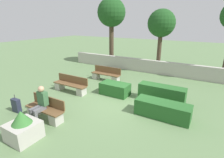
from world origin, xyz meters
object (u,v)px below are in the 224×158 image
(tree_leftmost, at_px, (111,14))
(tree_center_left, at_px, (161,24))
(bench_front, at_px, (45,111))
(bench_right_side, at_px, (106,75))
(planter_corner_left, at_px, (23,128))
(bench_left_side, at_px, (70,86))
(person_seated_man, at_px, (40,102))
(suitcase, at_px, (16,105))

(tree_leftmost, distance_m, tree_center_left, 4.61)
(bench_front, relative_size, bench_right_side, 0.87)
(planter_corner_left, bearing_deg, bench_left_side, 112.54)
(tree_center_left, bearing_deg, planter_corner_left, -97.16)
(bench_front, relative_size, tree_leftmost, 0.31)
(bench_right_side, relative_size, tree_center_left, 0.44)
(planter_corner_left, bearing_deg, person_seated_man, 114.51)
(tree_center_left, bearing_deg, person_seated_man, -101.02)
(planter_corner_left, distance_m, tree_leftmost, 11.85)
(suitcase, distance_m, tree_center_left, 10.14)
(person_seated_man, distance_m, tree_center_left, 9.52)
(person_seated_man, bearing_deg, suitcase, -174.96)
(bench_left_side, height_order, suitcase, bench_left_side)
(tree_leftmost, bearing_deg, tree_center_left, -9.01)
(bench_left_side, xyz_separation_m, bench_right_side, (0.58, 2.59, -0.00))
(bench_front, xyz_separation_m, person_seated_man, (-0.04, -0.13, 0.42))
(bench_front, xyz_separation_m, bench_right_side, (-0.52, 5.12, 0.01))
(suitcase, height_order, tree_leftmost, tree_leftmost)
(bench_front, bearing_deg, tree_leftmost, 106.18)
(bench_front, distance_m, tree_leftmost, 10.68)
(bench_front, relative_size, suitcase, 2.21)
(tree_center_left, bearing_deg, tree_leftmost, 170.99)
(bench_right_side, xyz_separation_m, tree_center_left, (2.23, 3.72, 3.08))
(planter_corner_left, bearing_deg, tree_leftmost, 106.67)
(person_seated_man, height_order, suitcase, person_seated_man)
(suitcase, relative_size, tree_center_left, 0.17)
(planter_corner_left, bearing_deg, suitcase, 154.00)
(bench_left_side, distance_m, person_seated_man, 2.89)
(bench_left_side, height_order, tree_center_left, tree_center_left)
(bench_left_side, bearing_deg, person_seated_man, -75.42)
(planter_corner_left, bearing_deg, bench_right_side, 98.73)
(planter_corner_left, distance_m, suitcase, 2.15)
(bench_front, height_order, tree_center_left, tree_center_left)
(person_seated_man, xyz_separation_m, suitcase, (-1.44, -0.13, -0.46))
(bench_front, bearing_deg, planter_corner_left, -69.56)
(planter_corner_left, height_order, suitcase, planter_corner_left)
(bench_front, bearing_deg, tree_center_left, 79.05)
(bench_left_side, distance_m, suitcase, 2.81)
(bench_left_side, bearing_deg, suitcase, -104.89)
(person_seated_man, height_order, planter_corner_left, person_seated_man)
(person_seated_man, xyz_separation_m, planter_corner_left, (0.49, -1.07, -0.33))
(bench_right_side, bearing_deg, tree_center_left, 66.83)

